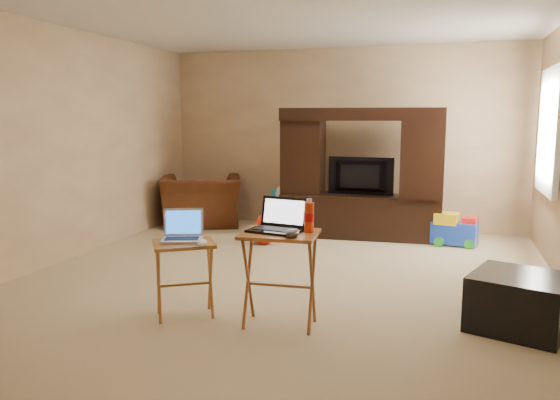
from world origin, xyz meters
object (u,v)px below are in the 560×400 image
(ottoman, at_px, (519,302))
(laptop_right, at_px, (275,215))
(recliner, at_px, (201,201))
(mouse_left, at_px, (202,243))
(entertainment_center, at_px, (360,174))
(television, at_px, (360,177))
(plush_toy, at_px, (264,230))
(mouse_right, at_px, (292,233))
(tray_table_left, at_px, (185,279))
(tray_table_right, at_px, (280,280))
(laptop_left, at_px, (182,226))
(push_toy, at_px, (455,229))
(water_bottle, at_px, (309,217))
(child_rocker, at_px, (282,212))

(ottoman, distance_m, laptop_right, 1.90)
(recliner, relative_size, mouse_left, 9.10)
(entertainment_center, relative_size, television, 2.41)
(plush_toy, xyz_separation_m, ottoman, (2.66, -1.98, 0.02))
(recliner, height_order, mouse_right, mouse_right)
(recliner, xyz_separation_m, mouse_left, (1.64, -3.44, 0.26))
(tray_table_left, xyz_separation_m, tray_table_right, (0.76, 0.03, 0.06))
(tray_table_right, height_order, laptop_right, laptop_right)
(laptop_left, bearing_deg, laptop_right, -18.87)
(tray_table_right, bearing_deg, recliner, 119.47)
(push_toy, relative_size, ottoman, 0.85)
(entertainment_center, height_order, plush_toy, entertainment_center)
(laptop_left, relative_size, water_bottle, 1.42)
(child_rocker, xyz_separation_m, plush_toy, (-0.01, -0.74, -0.10))
(ottoman, bearing_deg, laptop_right, -165.62)
(entertainment_center, distance_m, tray_table_right, 3.27)
(entertainment_center, distance_m, ottoman, 3.27)
(television, distance_m, push_toy, 1.33)
(recliner, bearing_deg, tray_table_right, 100.28)
(entertainment_center, relative_size, mouse_left, 16.81)
(tray_table_left, relative_size, laptop_right, 1.60)
(television, xyz_separation_m, mouse_right, (0.05, -3.31, -0.05))
(child_rocker, relative_size, mouse_left, 4.75)
(ottoman, relative_size, mouse_right, 4.38)
(television, distance_m, mouse_left, 3.36)
(ottoman, height_order, tray_table_left, tray_table_left)
(recliner, bearing_deg, child_rocker, 150.02)
(laptop_right, bearing_deg, water_bottle, 23.23)
(television, relative_size, tray_table_left, 1.42)
(ottoman, bearing_deg, entertainment_center, 120.21)
(television, height_order, laptop_right, television)
(laptop_right, bearing_deg, plush_toy, 120.05)
(child_rocker, bearing_deg, mouse_right, -80.84)
(entertainment_center, distance_m, television, 0.06)
(tray_table_left, distance_m, laptop_right, 0.90)
(recliner, bearing_deg, water_bottle, 103.27)
(television, relative_size, mouse_right, 5.83)
(laptop_left, bearing_deg, recliner, 92.42)
(child_rocker, distance_m, mouse_left, 3.33)
(television, distance_m, laptop_left, 3.31)
(television, xyz_separation_m, child_rocker, (-1.03, -0.00, -0.51))
(entertainment_center, bearing_deg, child_rocker, 178.62)
(television, distance_m, plush_toy, 1.42)
(push_toy, distance_m, mouse_right, 3.47)
(child_rocker, bearing_deg, push_toy, -10.80)
(laptop_right, relative_size, water_bottle, 1.70)
(recliner, relative_size, mouse_right, 7.61)
(child_rocker, relative_size, mouse_right, 3.97)
(ottoman, bearing_deg, tray_table_left, -168.55)
(entertainment_center, distance_m, tray_table_left, 3.42)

